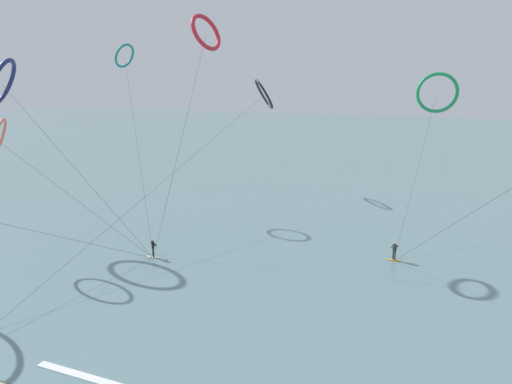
% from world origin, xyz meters
% --- Properties ---
extents(sea_water, '(400.00, 200.00, 0.08)m').
position_xyz_m(sea_water, '(0.00, 106.96, 0.04)').
color(sea_water, slate).
rests_on(sea_water, ground).
extents(surfer_amber, '(1.40, 0.73, 1.70)m').
position_xyz_m(surfer_amber, '(8.51, 32.83, 0.82)').
color(surfer_amber, orange).
rests_on(surfer_amber, ground).
extents(surfer_ivory, '(1.40, 0.73, 1.70)m').
position_xyz_m(surfer_ivory, '(-11.32, 25.13, 0.82)').
color(surfer_ivory, silver).
rests_on(surfer_ivory, ground).
extents(kite_crimson, '(2.71, 12.53, 21.97)m').
position_xyz_m(kite_crimson, '(-11.20, 35.52, 20.07)').
color(kite_crimson, red).
rests_on(kite_crimson, ground).
extents(kite_emerald, '(5.16, 24.31, 16.50)m').
position_xyz_m(kite_emerald, '(9.78, 56.20, 13.96)').
color(kite_emerald, '#199351').
rests_on(kite_emerald, ground).
extents(kite_charcoal, '(4.84, 49.58, 15.69)m').
position_xyz_m(kite_charcoal, '(-13.51, 56.36, 13.49)').
color(kite_charcoal, black).
rests_on(kite_charcoal, ground).
extents(kite_teal, '(15.69, 18.21, 19.90)m').
position_xyz_m(kite_teal, '(-26.07, 41.65, 18.35)').
color(kite_teal, teal).
rests_on(kite_teal, ground).
extents(kite_navy, '(20.57, 5.79, 17.70)m').
position_xyz_m(kite_navy, '(-29.42, 26.57, 15.26)').
color(kite_navy, navy).
rests_on(kite_navy, ground).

